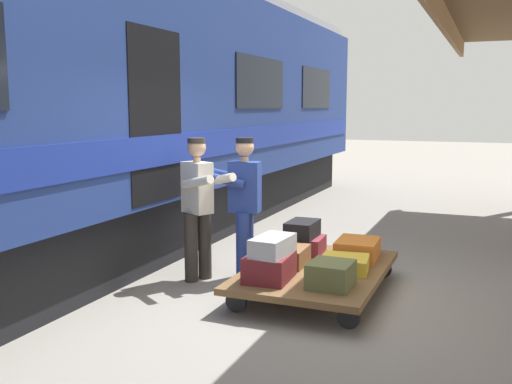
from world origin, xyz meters
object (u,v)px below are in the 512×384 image
at_px(train_car, 54,107).
at_px(suitcase_brown_leather, 289,256).
at_px(suitcase_black_hardshell, 302,229).
at_px(porter_in_overalls, 243,203).
at_px(suitcase_olive_duffel, 331,275).
at_px(porter_by_door, 198,204).
at_px(luggage_cart, 316,272).
at_px(suitcase_gray_aluminum, 273,246).
at_px(suitcase_maroon_trunk, 269,267).
at_px(suitcase_burgundy_valise, 305,245).
at_px(suitcase_orange_carryall, 358,249).
at_px(suitcase_yellow_case, 345,264).

height_order(train_car, suitcase_brown_leather, train_car).
height_order(suitcase_black_hardshell, porter_in_overalls, porter_in_overalls).
bearing_deg(suitcase_olive_duffel, porter_by_door, -17.32).
distance_m(luggage_cart, suitcase_gray_aluminum, 0.78).
xyz_separation_m(suitcase_olive_duffel, suitcase_black_hardshell, (0.67, -1.17, 0.17)).
xyz_separation_m(train_car, suitcase_gray_aluminum, (-3.09, 0.40, -1.41)).
xyz_separation_m(luggage_cart, suitcase_maroon_trunk, (0.33, 0.60, 0.17)).
bearing_deg(suitcase_maroon_trunk, train_car, -7.45).
bearing_deg(suitcase_maroon_trunk, porter_in_overalls, -51.34).
height_order(luggage_cart, suitcase_maroon_trunk, suitcase_maroon_trunk).
xyz_separation_m(suitcase_burgundy_valise, suitcase_gray_aluminum, (-0.03, 1.20, 0.26)).
bearing_deg(train_car, suitcase_black_hardshell, -165.86).
bearing_deg(suitcase_gray_aluminum, porter_in_overalls, -50.01).
distance_m(train_car, porter_by_door, 2.26).
distance_m(suitcase_gray_aluminum, porter_by_door, 1.30).
height_order(train_car, suitcase_orange_carryall, train_car).
bearing_deg(luggage_cart, suitcase_yellow_case, 180.00).
bearing_deg(suitcase_yellow_case, luggage_cart, -0.00).
bearing_deg(suitcase_brown_leather, porter_by_door, 2.59).
bearing_deg(suitcase_burgundy_valise, luggage_cart, 118.47).
bearing_deg(suitcase_yellow_case, suitcase_gray_aluminum, 44.39).
relative_size(suitcase_brown_leather, suitcase_maroon_trunk, 0.86).
distance_m(porter_in_overalls, porter_by_door, 0.53).
distance_m(suitcase_maroon_trunk, suitcase_black_hardshell, 1.18).
bearing_deg(suitcase_black_hardshell, porter_in_overalls, 28.99).
height_order(luggage_cart, suitcase_brown_leather, suitcase_brown_leather).
xyz_separation_m(train_car, porter_in_overalls, (-2.41, -0.42, -1.14)).
bearing_deg(suitcase_olive_duffel, suitcase_orange_carryall, -90.00).
relative_size(suitcase_burgundy_valise, suitcase_gray_aluminum, 0.82).
bearing_deg(suitcase_olive_duffel, suitcase_maroon_trunk, 0.00).
height_order(suitcase_brown_leather, porter_in_overalls, porter_in_overalls).
height_order(suitcase_orange_carryall, porter_in_overalls, porter_in_overalls).
distance_m(train_car, suitcase_olive_duffel, 4.08).
xyz_separation_m(train_car, suitcase_maroon_trunk, (-3.06, 0.40, -1.64)).
height_order(suitcase_brown_leather, porter_by_door, porter_by_door).
distance_m(suitcase_yellow_case, suitcase_gray_aluminum, 0.91).
height_order(suitcase_olive_duffel, suitcase_burgundy_valise, suitcase_olive_duffel).
relative_size(suitcase_orange_carryall, suitcase_burgundy_valise, 1.30).
xyz_separation_m(suitcase_yellow_case, suitcase_burgundy_valise, (0.65, -0.60, 0.02)).
height_order(suitcase_olive_duffel, suitcase_black_hardshell, suitcase_black_hardshell).
relative_size(train_car, suitcase_maroon_trunk, 32.67).
distance_m(suitcase_yellow_case, suitcase_brown_leather, 0.65).
xyz_separation_m(suitcase_olive_duffel, porter_in_overalls, (1.30, -0.82, 0.51)).
height_order(luggage_cart, suitcase_orange_carryall, suitcase_orange_carryall).
relative_size(suitcase_olive_duffel, suitcase_black_hardshell, 0.90).
distance_m(suitcase_brown_leather, porter_in_overalls, 0.87).
bearing_deg(suitcase_olive_duffel, train_car, -6.15).
relative_size(luggage_cart, suitcase_black_hardshell, 4.45).
relative_size(suitcase_olive_duffel, porter_in_overalls, 0.26).
height_order(train_car, porter_in_overalls, train_car).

